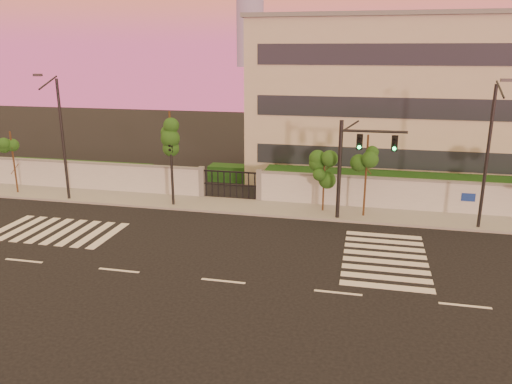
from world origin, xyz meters
TOP-DOWN VIEW (x-y plane):
  - ground at (0.00, 0.00)m, footprint 120.00×120.00m
  - sidewalk at (0.00, 10.50)m, footprint 60.00×3.00m
  - perimeter_wall at (0.10, 12.00)m, footprint 60.00×0.36m
  - hedge_row at (1.17, 14.74)m, footprint 41.00×4.25m
  - institutional_building at (9.00, 21.99)m, footprint 24.40×12.40m
  - road_markings at (-1.58, 3.76)m, footprint 57.00×7.62m
  - street_tree_b at (-17.95, 10.06)m, footprint 1.44×1.14m
  - street_tree_c at (-6.33, 10.18)m, footprint 1.60×1.28m
  - street_tree_d at (3.38, 10.64)m, footprint 1.42×1.13m
  - street_tree_e at (5.88, 10.17)m, footprint 1.56×1.24m
  - traffic_signal_main at (5.09, 9.42)m, footprint 3.77×0.38m
  - traffic_signal_secondary at (-6.21, 9.73)m, footprint 0.36×0.35m
  - streetlight_west at (-13.59, 9.31)m, footprint 0.50×2.03m
  - streetlight_east at (12.24, 9.33)m, footprint 0.50×2.03m

SIDE VIEW (x-z plane):
  - ground at x=0.00m, z-range 0.00..0.00m
  - road_markings at x=-1.58m, z-range 0.00..0.02m
  - sidewalk at x=0.00m, z-range 0.00..0.15m
  - hedge_row at x=1.17m, z-range -0.08..1.72m
  - perimeter_wall at x=0.10m, z-range -0.03..2.17m
  - street_tree_d at x=3.38m, z-range 0.91..4.74m
  - traffic_signal_secondary at x=-6.21m, z-range 0.63..5.30m
  - street_tree_b at x=-17.95m, z-range 1.05..5.50m
  - street_tree_e at x=5.88m, z-range 1.19..6.26m
  - traffic_signal_main at x=5.09m, z-range 0.79..6.75m
  - street_tree_c at x=-6.33m, z-range 1.43..7.54m
  - streetlight_west at x=-13.59m, z-range 0.34..8.76m
  - streetlight_east at x=12.24m, z-range 0.34..8.79m
  - institutional_building at x=9.00m, z-range 0.03..12.28m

